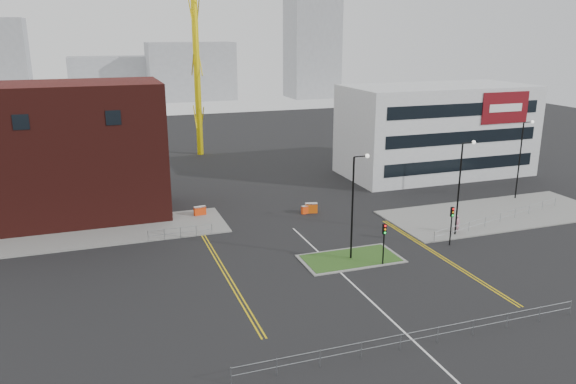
% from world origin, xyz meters
% --- Properties ---
extents(ground, '(200.00, 200.00, 0.00)m').
position_xyz_m(ground, '(0.00, 0.00, 0.00)').
color(ground, black).
rests_on(ground, ground).
extents(pavement_left, '(28.00, 8.00, 0.12)m').
position_xyz_m(pavement_left, '(-20.00, 22.00, 0.06)').
color(pavement_left, slate).
rests_on(pavement_left, ground).
extents(pavement_right, '(24.00, 10.00, 0.12)m').
position_xyz_m(pavement_right, '(22.00, 14.00, 0.06)').
color(pavement_right, slate).
rests_on(pavement_right, ground).
extents(island_kerb, '(8.60, 4.60, 0.08)m').
position_xyz_m(island_kerb, '(2.00, 8.00, 0.04)').
color(island_kerb, slate).
rests_on(island_kerb, ground).
extents(grass_island, '(8.00, 4.00, 0.12)m').
position_xyz_m(grass_island, '(2.00, 8.00, 0.06)').
color(grass_island, '#224818').
rests_on(grass_island, ground).
extents(brick_building, '(24.20, 10.07, 14.24)m').
position_xyz_m(brick_building, '(-22.97, 28.00, 6.85)').
color(brick_building, '#421410').
rests_on(brick_building, ground).
extents(office_block, '(25.00, 12.20, 12.00)m').
position_xyz_m(office_block, '(26.01, 31.97, 6.00)').
color(office_block, silver).
rests_on(office_block, ground).
extents(streetlamp_island, '(1.46, 0.36, 9.18)m').
position_xyz_m(streetlamp_island, '(2.22, 8.00, 5.41)').
color(streetlamp_island, black).
rests_on(streetlamp_island, ground).
extents(streetlamp_right_near, '(1.46, 0.36, 9.18)m').
position_xyz_m(streetlamp_right_near, '(14.22, 10.00, 5.41)').
color(streetlamp_right_near, black).
rests_on(streetlamp_right_near, ground).
extents(streetlamp_right_far, '(1.46, 0.36, 9.18)m').
position_xyz_m(streetlamp_right_far, '(28.22, 18.00, 5.41)').
color(streetlamp_right_far, black).
rests_on(streetlamp_right_far, ground).
extents(traffic_light_island, '(0.28, 0.33, 3.65)m').
position_xyz_m(traffic_light_island, '(4.00, 5.98, 2.57)').
color(traffic_light_island, black).
rests_on(traffic_light_island, ground).
extents(traffic_light_right, '(0.28, 0.33, 3.65)m').
position_xyz_m(traffic_light_right, '(12.00, 7.98, 2.57)').
color(traffic_light_right, black).
rests_on(traffic_light_right, ground).
extents(railing_front, '(24.05, 0.05, 1.10)m').
position_xyz_m(railing_front, '(0.00, -6.00, 0.78)').
color(railing_front, gray).
rests_on(railing_front, ground).
extents(railing_left, '(6.05, 0.05, 1.10)m').
position_xyz_m(railing_left, '(-11.00, 18.00, 0.74)').
color(railing_left, gray).
rests_on(railing_left, ground).
extents(railing_right, '(19.05, 5.05, 1.10)m').
position_xyz_m(railing_right, '(20.50, 11.50, 0.78)').
color(railing_right, gray).
rests_on(railing_right, ground).
extents(centre_line, '(0.15, 30.00, 0.01)m').
position_xyz_m(centre_line, '(0.00, 2.00, 0.01)').
color(centre_line, silver).
rests_on(centre_line, ground).
extents(yellow_left_a, '(0.12, 24.00, 0.01)m').
position_xyz_m(yellow_left_a, '(-9.00, 10.00, 0.01)').
color(yellow_left_a, gold).
rests_on(yellow_left_a, ground).
extents(yellow_left_b, '(0.12, 24.00, 0.01)m').
position_xyz_m(yellow_left_b, '(-8.70, 10.00, 0.01)').
color(yellow_left_b, gold).
rests_on(yellow_left_b, ground).
extents(yellow_right_a, '(0.12, 20.00, 0.01)m').
position_xyz_m(yellow_right_a, '(9.50, 6.00, 0.01)').
color(yellow_right_a, gold).
rests_on(yellow_right_a, ground).
extents(yellow_right_b, '(0.12, 20.00, 0.01)m').
position_xyz_m(yellow_right_b, '(9.80, 6.00, 0.01)').
color(yellow_right_b, gold).
rests_on(yellow_right_b, ground).
extents(skyline_b, '(24.00, 12.00, 16.00)m').
position_xyz_m(skyline_b, '(10.00, 130.00, 8.00)').
color(skyline_b, gray).
rests_on(skyline_b, ground).
extents(skyline_c, '(14.00, 12.00, 28.00)m').
position_xyz_m(skyline_c, '(45.00, 125.00, 14.00)').
color(skyline_c, gray).
rests_on(skyline_c, ground).
extents(skyline_d, '(30.00, 12.00, 12.00)m').
position_xyz_m(skyline_d, '(-8.00, 140.00, 6.00)').
color(skyline_d, gray).
rests_on(skyline_d, ground).
extents(pedestrian, '(0.77, 0.61, 1.87)m').
position_xyz_m(pedestrian, '(14.48, 10.42, 0.93)').
color(pedestrian, pink).
rests_on(pedestrian, ground).
extents(barrier_left, '(1.31, 0.59, 1.07)m').
position_xyz_m(barrier_left, '(-8.00, 24.00, 0.58)').
color(barrier_left, red).
rests_on(barrier_left, ground).
extents(barrier_mid, '(1.09, 0.50, 0.88)m').
position_xyz_m(barrier_mid, '(2.94, 21.06, 0.48)').
color(barrier_mid, '#FF450E').
rests_on(barrier_mid, ground).
extents(barrier_right, '(1.38, 0.74, 1.11)m').
position_xyz_m(barrier_right, '(3.53, 21.05, 0.60)').
color(barrier_right, '#D5510B').
rests_on(barrier_right, ground).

